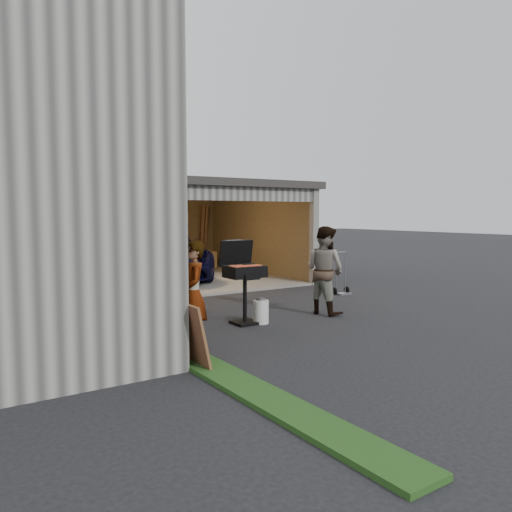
% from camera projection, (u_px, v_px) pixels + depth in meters
% --- Properties ---
extents(ground, '(80.00, 80.00, 0.00)m').
position_uv_depth(ground, '(277.00, 325.00, 9.05)').
color(ground, black).
rests_on(ground, ground).
extents(groundcover_strip, '(0.50, 8.00, 0.06)m').
position_uv_depth(groundcover_strip, '(190.00, 357.00, 6.97)').
color(groundcover_strip, '#193814').
rests_on(groundcover_strip, ground).
extents(garage, '(6.80, 6.30, 2.90)m').
position_uv_depth(garage, '(163.00, 218.00, 14.93)').
color(garage, '#605E59').
rests_on(garage, ground).
extents(minivan, '(3.67, 5.51, 1.41)m').
position_uv_depth(minivan, '(164.00, 257.00, 15.15)').
color(minivan, black).
rests_on(minivan, ground).
extents(woman, '(0.56, 0.69, 1.63)m').
position_uv_depth(woman, '(193.00, 295.00, 7.50)').
color(woman, '#A7C3D2').
rests_on(woman, ground).
extents(man, '(0.81, 0.97, 1.77)m').
position_uv_depth(man, '(325.00, 270.00, 10.06)').
color(man, '#4F371F').
rests_on(man, ground).
extents(bbq_grill, '(0.69, 0.60, 1.53)m').
position_uv_depth(bbq_grill, '(244.00, 275.00, 9.13)').
color(bbq_grill, black).
rests_on(bbq_grill, ground).
extents(propane_tank, '(0.31, 0.31, 0.43)m').
position_uv_depth(propane_tank, '(261.00, 312.00, 9.21)').
color(propane_tank, silver).
rests_on(propane_tank, ground).
extents(plywood_panel, '(0.22, 0.79, 0.87)m').
position_uv_depth(plywood_panel, '(191.00, 335.00, 6.56)').
color(plywood_panel, '#552A1D').
rests_on(plywood_panel, ground).
extents(hand_truck, '(0.45, 0.34, 1.08)m').
position_uv_depth(hand_truck, '(342.00, 286.00, 12.51)').
color(hand_truck, gray).
rests_on(hand_truck, ground).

